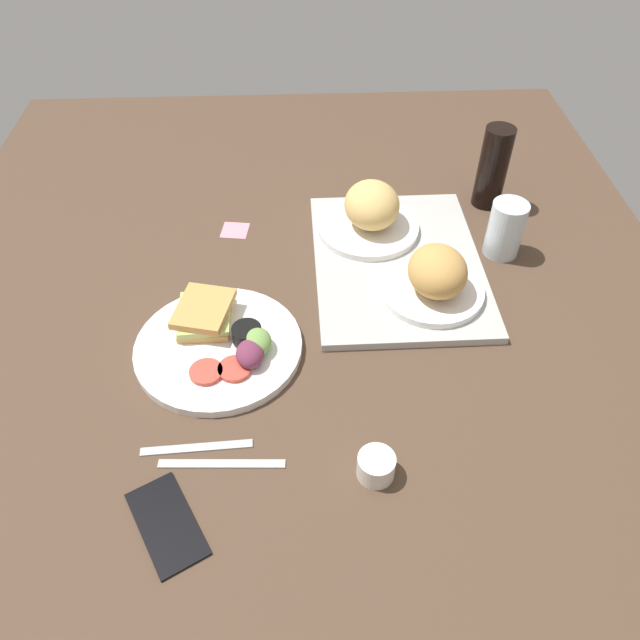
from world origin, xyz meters
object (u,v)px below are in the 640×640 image
(bread_plate_far, at_px, (438,277))
(knife, at_px, (225,463))
(sticky_note, at_px, (237,230))
(plate_with_salad, at_px, (223,341))
(fork, at_px, (200,447))
(cell_phone, at_px, (170,523))
(espresso_cup, at_px, (379,466))
(soda_bottle, at_px, (495,167))
(serving_tray, at_px, (400,263))
(drinking_glass, at_px, (508,229))
(bread_plate_near, at_px, (373,212))

(bread_plate_far, height_order, knife, bread_plate_far)
(sticky_note, bearing_deg, plate_with_salad, -0.96)
(plate_with_salad, distance_m, fork, 0.21)
(plate_with_salad, xyz_separation_m, cell_phone, (0.33, -0.05, -0.01))
(cell_phone, bearing_deg, sticky_note, 146.19)
(bread_plate_far, bearing_deg, espresso_cup, -21.97)
(soda_bottle, bearing_deg, fork, -43.42)
(plate_with_salad, height_order, cell_phone, plate_with_salad)
(espresso_cup, distance_m, knife, 0.23)
(serving_tray, xyz_separation_m, bread_plate_far, (0.10, 0.05, 0.05))
(bread_plate_far, distance_m, drinking_glass, 0.22)
(bread_plate_near, distance_m, espresso_cup, 0.58)
(knife, bearing_deg, serving_tray, 56.71)
(fork, bearing_deg, serving_tray, 45.99)
(serving_tray, relative_size, bread_plate_near, 2.12)
(cell_phone, bearing_deg, fork, 137.62)
(bread_plate_near, height_order, drinking_glass, bread_plate_near)
(drinking_glass, relative_size, cell_phone, 0.81)
(cell_phone, bearing_deg, bread_plate_near, 122.87)
(fork, relative_size, sticky_note, 3.04)
(bread_plate_near, bearing_deg, serving_tray, 23.72)
(plate_with_salad, bearing_deg, soda_bottle, 126.43)
(serving_tray, height_order, soda_bottle, soda_bottle)
(espresso_cup, bearing_deg, bread_plate_near, 175.06)
(serving_tray, height_order, sticky_note, serving_tray)
(espresso_cup, bearing_deg, drinking_glass, 148.17)
(bread_plate_near, bearing_deg, fork, -31.41)
(serving_tray, xyz_separation_m, sticky_note, (-0.13, -0.33, -0.01))
(knife, bearing_deg, cell_phone, -124.38)
(serving_tray, xyz_separation_m, plate_with_salad, (0.21, -0.34, 0.01))
(cell_phone, bearing_deg, knife, 114.17)
(sticky_note, bearing_deg, drinking_glass, 79.89)
(bread_plate_far, relative_size, knife, 1.03)
(plate_with_salad, distance_m, cell_phone, 0.33)
(bread_plate_near, distance_m, drinking_glass, 0.27)
(serving_tray, xyz_separation_m, knife, (0.44, -0.32, -0.01))
(serving_tray, bearing_deg, bread_plate_far, 27.11)
(bread_plate_near, relative_size, bread_plate_far, 1.09)
(fork, distance_m, sticky_note, 0.55)
(serving_tray, distance_m, espresso_cup, 0.48)
(bread_plate_near, xyz_separation_m, knife, (0.55, -0.28, -0.06))
(bread_plate_near, relative_size, sticky_note, 3.79)
(bread_plate_near, height_order, cell_phone, bread_plate_near)
(plate_with_salad, bearing_deg, cell_phone, -9.29)
(serving_tray, distance_m, plate_with_salad, 0.40)
(sticky_note, bearing_deg, fork, -3.11)
(soda_bottle, distance_m, espresso_cup, 0.76)
(serving_tray, distance_m, soda_bottle, 0.32)
(bread_plate_near, distance_m, plate_with_salad, 0.43)
(bread_plate_far, xyz_separation_m, drinking_glass, (-0.14, 0.17, 0.00))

